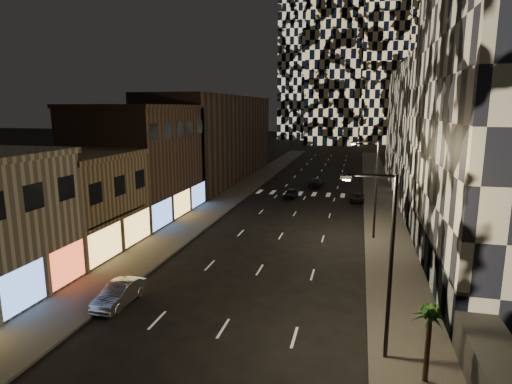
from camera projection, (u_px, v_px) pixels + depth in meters
The scene contains 17 objects.
sidewalk_left at pixel (240, 190), 63.26m from camera, with size 4.00×120.00×0.15m, color #47443F.
sidewalk_right at pixel (380, 197), 58.67m from camera, with size 4.00×120.00×0.15m, color #47443F.
curb_left at pixel (253, 191), 62.78m from camera, with size 0.20×120.00×0.15m, color #4C4C47.
curb_right at pixel (364, 196), 59.15m from camera, with size 0.20×120.00×0.15m, color #4C4C47.
retail_tan at pixel (69, 204), 36.45m from camera, with size 10.00×10.00×8.00m, color #7C674A.
retail_brown at pixel (140, 163), 47.99m from camera, with size 10.00×15.00×12.00m, color #473328.
retail_filler_left at pixel (216, 138), 73.07m from camera, with size 10.00×40.00×14.00m, color #473328.
midrise_base at pixel (425, 245), 33.54m from camera, with size 0.60×25.00×3.00m, color #383838.
plinth_right at pixel (499, 379), 17.74m from camera, with size 2.00×8.00×2.00m, color #383838.
midrise_filler_right at pixel (453, 130), 61.32m from camera, with size 16.00×40.00×18.00m, color #232326.
streetlight_near at pixel (386, 255), 19.87m from camera, with size 2.55×0.25×9.00m.
streetlight_far at pixel (374, 183), 38.95m from camera, with size 2.55×0.25×9.00m.
car_silver_parked at pixel (119, 294), 26.59m from camera, with size 1.48×4.23×1.39m, color gray.
car_dark_midlane at pixel (291, 193), 58.04m from camera, with size 1.50×3.72×1.27m, color black.
car_dark_oncoming at pixel (316, 182), 66.63m from camera, with size 1.89×4.65×1.35m, color black.
car_dark_rightlane at pixel (357, 198), 55.63m from camera, with size 1.77×3.83×1.07m, color black.
palm_tree at pixel (430, 319), 18.40m from camera, with size 1.84×1.81×3.60m.
Camera 1 is at (6.90, -9.82, 12.06)m, focal length 30.00 mm.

